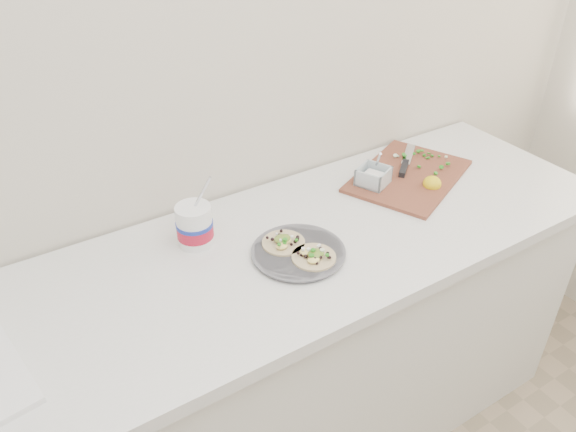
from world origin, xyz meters
TOP-DOWN VIEW (x-y plane):
  - counter at (0.00, 1.43)m, footprint 2.44×0.66m
  - taco_plate at (0.19, 1.36)m, footprint 0.26×0.26m
  - tub at (-0.02, 1.56)m, footprint 0.10×0.10m
  - cutboard at (0.72, 1.53)m, footprint 0.51×0.44m

SIDE VIEW (x-z plane):
  - counter at x=0.00m, z-range 0.00..0.90m
  - cutboard at x=0.72m, z-range 0.88..0.95m
  - taco_plate at x=0.19m, z-range 0.90..0.94m
  - tub at x=-0.02m, z-range 0.86..1.08m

